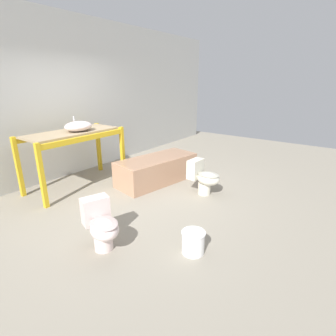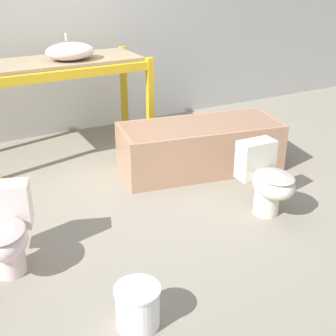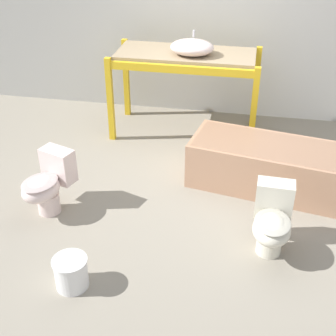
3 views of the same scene
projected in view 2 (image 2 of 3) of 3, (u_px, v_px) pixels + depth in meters
ground_plane at (129, 185)px, 4.62m from camera, size 12.00×12.00×0.00m
shelving_rack at (62, 75)px, 5.02m from camera, size 1.80×0.82×1.06m
sink_basin at (70, 51)px, 4.87m from camera, size 0.51×0.41×0.26m
bathtub_main at (200, 143)px, 4.85m from camera, size 1.74×0.96×0.50m
toilet_near at (6, 232)px, 3.25m from camera, size 0.49×0.64×0.61m
toilet_far at (267, 179)px, 4.02m from camera, size 0.34×0.57×0.61m
bucket_white at (138, 306)px, 2.82m from camera, size 0.29×0.29×0.28m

